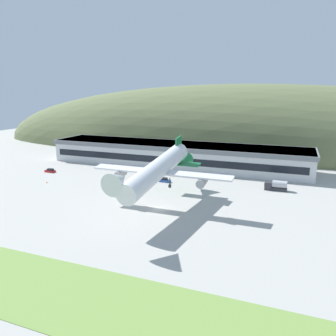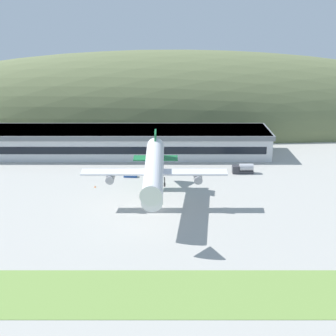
{
  "view_description": "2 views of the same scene",
  "coord_description": "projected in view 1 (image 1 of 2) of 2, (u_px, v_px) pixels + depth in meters",
  "views": [
    {
      "loc": [
        32.76,
        -77.17,
        31.25
      ],
      "look_at": [
        1.57,
        2.99,
        11.08
      ],
      "focal_mm": 35.0,
      "sensor_mm": 36.0,
      "label": 1
    },
    {
      "loc": [
        3.46,
        -117.52,
        50.89
      ],
      "look_at": [
        3.14,
        2.89,
        10.9
      ],
      "focal_mm": 50.0,
      "sensor_mm": 36.0,
      "label": 2
    }
  ],
  "objects": [
    {
      "name": "traffic_cone_0",
      "position": [
        47.0,
        182.0,
        114.48
      ],
      "size": [
        0.52,
        0.52,
        0.58
      ],
      "color": "orange",
      "rests_on": "ground_plane"
    },
    {
      "name": "cargo_airplane",
      "position": [
        159.0,
        169.0,
        87.34
      ],
      "size": [
        39.48,
        48.11,
        12.03
      ],
      "color": "silver"
    },
    {
      "name": "ground_plane",
      "position": [
        159.0,
        210.0,
        88.72
      ],
      "size": [
        385.01,
        385.01,
        0.0
      ],
      "primitive_type": "plane",
      "color": "#ADAAA3"
    },
    {
      "name": "service_car_1",
      "position": [
        164.0,
        180.0,
        115.65
      ],
      "size": [
        4.39,
        1.88,
        1.56
      ],
      "color": "#264C99",
      "rests_on": "ground_plane"
    },
    {
      "name": "grass_strip_foreground",
      "position": [
        60.0,
        292.0,
        52.12
      ],
      "size": [
        346.51,
        16.52,
        0.08
      ],
      "primitive_type": "cube",
      "color": "#759947",
      "rests_on": "ground_plane"
    },
    {
      "name": "terminal_building",
      "position": [
        176.0,
        153.0,
        140.2
      ],
      "size": [
        111.18,
        21.53,
        9.61
      ],
      "color": "silver",
      "rests_on": "ground_plane"
    },
    {
      "name": "fuel_truck",
      "position": [
        276.0,
        186.0,
        105.75
      ],
      "size": [
        7.08,
        2.53,
        3.29
      ],
      "color": "#333338",
      "rests_on": "ground_plane"
    },
    {
      "name": "service_car_0",
      "position": [
        50.0,
        171.0,
        129.67
      ],
      "size": [
        4.26,
        2.01,
        1.45
      ],
      "color": "#B21E1E",
      "rests_on": "ground_plane"
    },
    {
      "name": "traffic_cone_1",
      "position": [
        126.0,
        185.0,
        110.66
      ],
      "size": [
        0.52,
        0.52,
        0.58
      ],
      "color": "orange",
      "rests_on": "ground_plane"
    },
    {
      "name": "hill_backdrop",
      "position": [
        240.0,
        151.0,
        176.96
      ],
      "size": [
        313.17,
        65.68,
        70.38
      ],
      "primitive_type": "ellipsoid",
      "color": "#667047",
      "rests_on": "ground_plane"
    }
  ]
}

